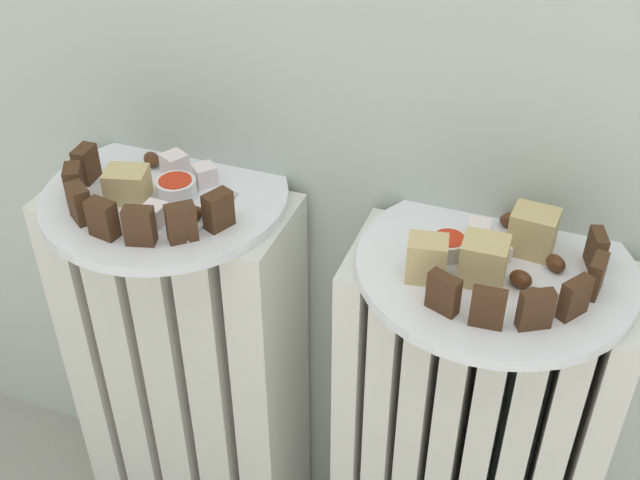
# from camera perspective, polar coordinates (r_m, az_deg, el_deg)

# --- Properties ---
(radiator_left) EXTENTS (0.31, 0.14, 0.58)m
(radiator_left) POSITION_cam_1_polar(r_m,az_deg,el_deg) (1.12, -9.32, -9.91)
(radiator_left) COLOR silver
(radiator_left) RESTS_ON ground_plane
(radiator_right) EXTENTS (0.31, 0.14, 0.58)m
(radiator_right) POSITION_cam_1_polar(r_m,az_deg,el_deg) (1.03, 10.32, -15.19)
(radiator_right) COLOR silver
(radiator_right) RESTS_ON ground_plane
(plate_left) EXTENTS (0.28, 0.28, 0.01)m
(plate_left) POSITION_cam_1_polar(r_m,az_deg,el_deg) (0.93, -11.11, 3.11)
(plate_left) COLOR white
(plate_left) RESTS_ON radiator_left
(plate_right) EXTENTS (0.28, 0.28, 0.01)m
(plate_right) POSITION_cam_1_polar(r_m,az_deg,el_deg) (0.82, 12.54, -1.93)
(plate_right) COLOR white
(plate_right) RESTS_ON radiator_right
(dark_cake_slice_left_0) EXTENTS (0.02, 0.03, 0.04)m
(dark_cake_slice_left_0) POSITION_cam_1_polar(r_m,az_deg,el_deg) (0.96, -16.56, 5.30)
(dark_cake_slice_left_0) COLOR #472B19
(dark_cake_slice_left_0) RESTS_ON plate_left
(dark_cake_slice_left_1) EXTENTS (0.03, 0.04, 0.04)m
(dark_cake_slice_left_1) POSITION_cam_1_polar(r_m,az_deg,el_deg) (0.92, -17.35, 3.92)
(dark_cake_slice_left_1) COLOR #472B19
(dark_cake_slice_left_1) RESTS_ON plate_left
(dark_cake_slice_left_2) EXTENTS (0.04, 0.03, 0.04)m
(dark_cake_slice_left_2) POSITION_cam_1_polar(r_m,az_deg,el_deg) (0.89, -16.99, 2.56)
(dark_cake_slice_left_2) COLOR #472B19
(dark_cake_slice_left_2) RESTS_ON plate_left
(dark_cake_slice_left_3) EXTENTS (0.03, 0.02, 0.04)m
(dark_cake_slice_left_3) POSITION_cam_1_polar(r_m,az_deg,el_deg) (0.86, -15.45, 1.49)
(dark_cake_slice_left_3) COLOR #472B19
(dark_cake_slice_left_3) RESTS_ON plate_left
(dark_cake_slice_left_4) EXTENTS (0.03, 0.03, 0.04)m
(dark_cake_slice_left_4) POSITION_cam_1_polar(r_m,az_deg,el_deg) (0.83, -12.93, 1.00)
(dark_cake_slice_left_4) COLOR #472B19
(dark_cake_slice_left_4) RESTS_ON plate_left
(dark_cake_slice_left_5) EXTENTS (0.03, 0.03, 0.04)m
(dark_cake_slice_left_5) POSITION_cam_1_polar(r_m,az_deg,el_deg) (0.83, -10.00, 1.23)
(dark_cake_slice_left_5) COLOR #472B19
(dark_cake_slice_left_5) RESTS_ON plate_left
(dark_cake_slice_left_6) EXTENTS (0.03, 0.04, 0.04)m
(dark_cake_slice_left_6) POSITION_cam_1_polar(r_m,az_deg,el_deg) (0.84, -7.37, 2.15)
(dark_cake_slice_left_6) COLOR #472B19
(dark_cake_slice_left_6) RESTS_ON plate_left
(marble_cake_slice_left_0) EXTENTS (0.05, 0.05, 0.04)m
(marble_cake_slice_left_0) POSITION_cam_1_polar(r_m,az_deg,el_deg) (0.91, -13.76, 3.92)
(marble_cake_slice_left_0) COLOR tan
(marble_cake_slice_left_0) RESTS_ON plate_left
(turkish_delight_left_0) EXTENTS (0.02, 0.02, 0.02)m
(turkish_delight_left_0) POSITION_cam_1_polar(r_m,az_deg,el_deg) (0.87, -11.87, 1.86)
(turkish_delight_left_0) COLOR white
(turkish_delight_left_0) RESTS_ON plate_left
(turkish_delight_left_1) EXTENTS (0.03, 0.03, 0.03)m
(turkish_delight_left_1) POSITION_cam_1_polar(r_m,az_deg,el_deg) (0.95, -10.47, 5.42)
(turkish_delight_left_1) COLOR white
(turkish_delight_left_1) RESTS_ON plate_left
(turkish_delight_left_2) EXTENTS (0.03, 0.03, 0.02)m
(turkish_delight_left_2) POSITION_cam_1_polar(r_m,az_deg,el_deg) (0.92, -8.34, 4.68)
(turkish_delight_left_2) COLOR white
(turkish_delight_left_2) RESTS_ON plate_left
(medjool_date_left_0) EXTENTS (0.03, 0.03, 0.02)m
(medjool_date_left_0) POSITION_cam_1_polar(r_m,az_deg,el_deg) (0.87, -9.24, 1.90)
(medjool_date_left_0) COLOR #4C2814
(medjool_date_left_0) RESTS_ON plate_left
(medjool_date_left_1) EXTENTS (0.03, 0.03, 0.02)m
(medjool_date_left_1) POSITION_cam_1_polar(r_m,az_deg,el_deg) (0.98, -12.09, 5.73)
(medjool_date_left_1) COLOR #4C2814
(medjool_date_left_1) RESTS_ON plate_left
(jam_bowl_left) EXTENTS (0.05, 0.05, 0.02)m
(jam_bowl_left) POSITION_cam_1_polar(r_m,az_deg,el_deg) (0.91, -10.37, 3.76)
(jam_bowl_left) COLOR white
(jam_bowl_left) RESTS_ON plate_left
(dark_cake_slice_right_0) EXTENTS (0.03, 0.02, 0.04)m
(dark_cake_slice_right_0) POSITION_cam_1_polar(r_m,az_deg,el_deg) (0.74, 8.91, -3.82)
(dark_cake_slice_right_0) COLOR #472B19
(dark_cake_slice_right_0) RESTS_ON plate_right
(dark_cake_slice_right_1) EXTENTS (0.03, 0.02, 0.04)m
(dark_cake_slice_right_1) POSITION_cam_1_polar(r_m,az_deg,el_deg) (0.73, 12.04, -4.83)
(dark_cake_slice_right_1) COLOR #472B19
(dark_cake_slice_right_1) RESTS_ON plate_right
(dark_cake_slice_right_2) EXTENTS (0.03, 0.03, 0.04)m
(dark_cake_slice_right_2) POSITION_cam_1_polar(r_m,az_deg,el_deg) (0.74, 15.33, -4.88)
(dark_cake_slice_right_2) COLOR #472B19
(dark_cake_slice_right_2) RESTS_ON plate_right
(dark_cake_slice_right_3) EXTENTS (0.03, 0.03, 0.04)m
(dark_cake_slice_right_3) POSITION_cam_1_polar(r_m,az_deg,el_deg) (0.76, 17.94, -4.00)
(dark_cake_slice_right_3) COLOR #472B19
(dark_cake_slice_right_3) RESTS_ON plate_right
(dark_cake_slice_right_4) EXTENTS (0.02, 0.03, 0.04)m
(dark_cake_slice_right_4) POSITION_cam_1_polar(r_m,az_deg,el_deg) (0.79, 19.33, -2.47)
(dark_cake_slice_right_4) COLOR #472B19
(dark_cake_slice_right_4) RESTS_ON plate_right
(dark_cake_slice_right_5) EXTENTS (0.02, 0.03, 0.04)m
(dark_cake_slice_right_5) POSITION_cam_1_polar(r_m,az_deg,el_deg) (0.83, 19.34, -0.68)
(dark_cake_slice_right_5) COLOR #472B19
(dark_cake_slice_right_5) RESTS_ON plate_right
(marble_cake_slice_right_0) EXTENTS (0.04, 0.04, 0.05)m
(marble_cake_slice_right_0) POSITION_cam_1_polar(r_m,az_deg,el_deg) (0.78, 11.75, -1.47)
(marble_cake_slice_right_0) COLOR tan
(marble_cake_slice_right_0) RESTS_ON plate_right
(marble_cake_slice_right_1) EXTENTS (0.05, 0.04, 0.05)m
(marble_cake_slice_right_1) POSITION_cam_1_polar(r_m,az_deg,el_deg) (0.83, 15.14, 0.59)
(marble_cake_slice_right_1) COLOR tan
(marble_cake_slice_right_1) RESTS_ON plate_right
(marble_cake_slice_right_2) EXTENTS (0.04, 0.04, 0.04)m
(marble_cake_slice_right_2) POSITION_cam_1_polar(r_m,az_deg,el_deg) (0.77, 7.73, -1.35)
(marble_cake_slice_right_2) COLOR tan
(marble_cake_slice_right_2) RESTS_ON plate_right
(turkish_delight_right_0) EXTENTS (0.03, 0.03, 0.02)m
(turkish_delight_right_0) POSITION_cam_1_polar(r_m,az_deg,el_deg) (0.84, 11.40, 0.56)
(turkish_delight_right_0) COLOR white
(turkish_delight_right_0) RESTS_ON plate_right
(turkish_delight_right_1) EXTENTS (0.03, 0.03, 0.02)m
(turkish_delight_right_1) POSITION_cam_1_polar(r_m,az_deg,el_deg) (0.81, 12.86, -1.00)
(turkish_delight_right_1) COLOR white
(turkish_delight_right_1) RESTS_ON plate_right
(medjool_date_right_0) EXTENTS (0.03, 0.02, 0.02)m
(medjool_date_right_0) POSITION_cam_1_polar(r_m,az_deg,el_deg) (0.87, 13.77, 1.41)
(medjool_date_right_0) COLOR #4C2814
(medjool_date_right_0) RESTS_ON plate_right
(medjool_date_right_1) EXTENTS (0.03, 0.03, 0.02)m
(medjool_date_right_1) POSITION_cam_1_polar(r_m,az_deg,el_deg) (0.82, 16.68, -1.62)
(medjool_date_right_1) COLOR #4C2814
(medjool_date_right_1) RESTS_ON plate_right
(medjool_date_right_2) EXTENTS (0.03, 0.03, 0.02)m
(medjool_date_right_2) POSITION_cam_1_polar(r_m,az_deg,el_deg) (0.77, 15.48, -4.00)
(medjool_date_right_2) COLOR #4C2814
(medjool_date_right_2) RESTS_ON plate_right
(medjool_date_right_3) EXTENTS (0.03, 0.03, 0.02)m
(medjool_date_right_3) POSITION_cam_1_polar(r_m,az_deg,el_deg) (0.79, 14.31, -2.75)
(medjool_date_right_3) COLOR #4C2814
(medjool_date_right_3) RESTS_ON plate_right
(jam_bowl_right) EXTENTS (0.04, 0.04, 0.02)m
(jam_bowl_right) POSITION_cam_1_polar(r_m,az_deg,el_deg) (0.81, 9.27, -0.35)
(jam_bowl_right) COLOR white
(jam_bowl_right) RESTS_ON plate_right
(fork) EXTENTS (0.02, 0.10, 0.00)m
(fork) POSITION_cam_1_polar(r_m,az_deg,el_deg) (0.88, -7.77, 2.04)
(fork) COLOR #B7B7BC
(fork) RESTS_ON plate_left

